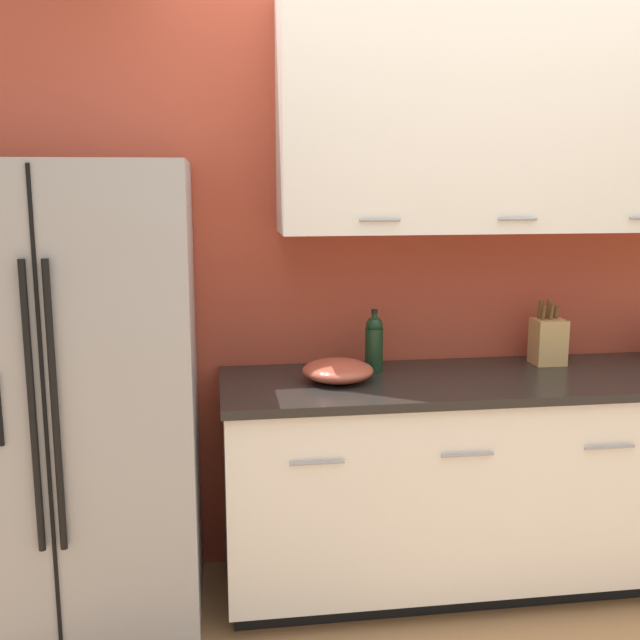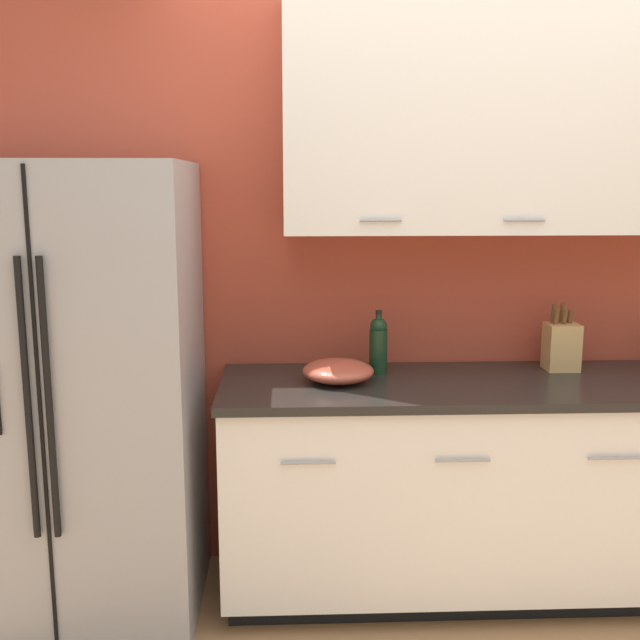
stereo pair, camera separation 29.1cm
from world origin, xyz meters
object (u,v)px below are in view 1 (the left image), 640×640
refrigerator (67,402)px  wine_bottle (374,343)px  mixing_bowl (338,371)px  knife_block (548,340)px

refrigerator → wine_bottle: refrigerator is taller
mixing_bowl → wine_bottle: bearing=36.9°
refrigerator → knife_block: size_ratio=6.21×
knife_block → wine_bottle: 0.78m
knife_block → mixing_bowl: (-0.95, -0.15, -0.06)m
refrigerator → wine_bottle: (1.21, 0.18, 0.15)m
wine_bottle → knife_block: bearing=1.8°
knife_block → wine_bottle: bearing=-178.2°
knife_block → wine_bottle: knife_block is taller
refrigerator → knife_block: bearing=5.9°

